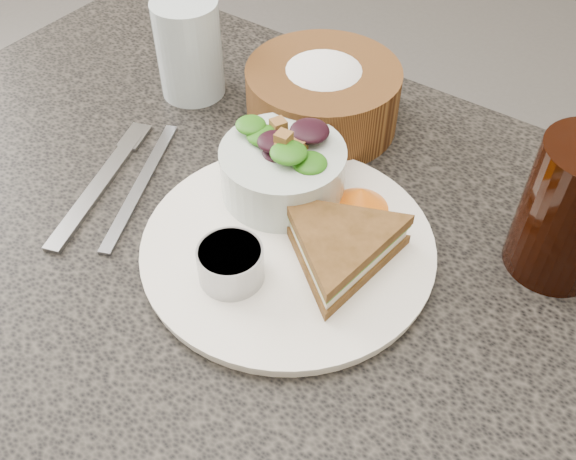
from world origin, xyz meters
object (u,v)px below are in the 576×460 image
(dining_table, at_px, (261,425))
(water_glass, at_px, (189,49))
(dressing_ramekin, at_px, (231,264))
(cola_glass, at_px, (574,206))
(salad_bowl, at_px, (283,163))
(dinner_plate, at_px, (288,247))
(bread_basket, at_px, (323,88))
(sandwich, at_px, (340,247))

(dining_table, height_order, water_glass, water_glass)
(dressing_ramekin, distance_m, water_glass, 0.32)
(cola_glass, bearing_deg, water_glass, 177.68)
(dining_table, xyz_separation_m, dressing_ramekin, (0.02, -0.05, 0.40))
(salad_bowl, relative_size, water_glass, 1.07)
(dining_table, xyz_separation_m, dinner_plate, (0.03, 0.02, 0.38))
(dining_table, height_order, dinner_plate, dinner_plate)
(salad_bowl, bearing_deg, dinner_plate, -50.76)
(dressing_ramekin, height_order, water_glass, water_glass)
(dinner_plate, relative_size, bread_basket, 1.58)
(sandwich, bearing_deg, bread_basket, 164.48)
(dinner_plate, bearing_deg, bread_basket, 114.17)
(cola_glass, bearing_deg, salad_bowl, -163.54)
(sandwich, relative_size, bread_basket, 0.82)
(dinner_plate, bearing_deg, dressing_ramekin, -105.42)
(sandwich, height_order, dressing_ramekin, sandwich)
(dining_table, distance_m, dinner_plate, 0.38)
(bread_basket, bearing_deg, dressing_ramekin, -75.10)
(dinner_plate, distance_m, bread_basket, 0.21)
(cola_glass, bearing_deg, dinner_plate, -147.81)
(dinner_plate, relative_size, salad_bowl, 2.20)
(sandwich, xyz_separation_m, bread_basket, (-0.14, 0.18, 0.02))
(sandwich, relative_size, salad_bowl, 1.14)
(dressing_ramekin, xyz_separation_m, cola_glass, (0.23, 0.20, 0.05))
(bread_basket, bearing_deg, sandwich, -52.88)
(salad_bowl, xyz_separation_m, cola_glass, (0.26, 0.08, 0.03))
(dining_table, height_order, salad_bowl, salad_bowl)
(salad_bowl, xyz_separation_m, bread_basket, (-0.04, 0.13, 0.00))
(dining_table, bearing_deg, dressing_ramekin, -70.08)
(dressing_ramekin, height_order, bread_basket, bread_basket)
(dinner_plate, height_order, salad_bowl, salad_bowl)
(dressing_ramekin, height_order, cola_glass, cola_glass)
(dining_table, xyz_separation_m, cola_glass, (0.25, 0.15, 0.45))
(sandwich, xyz_separation_m, dressing_ramekin, (-0.07, -0.07, -0.00))
(dining_table, xyz_separation_m, salad_bowl, (-0.01, 0.08, 0.42))
(dressing_ramekin, bearing_deg, sandwich, 46.46)
(salad_bowl, relative_size, dressing_ramekin, 2.11)
(water_glass, bearing_deg, salad_bowl, -24.85)
(salad_bowl, bearing_deg, bread_basket, 106.16)
(dinner_plate, distance_m, dressing_ramekin, 0.07)
(dinner_plate, relative_size, dressing_ramekin, 4.65)
(dinner_plate, xyz_separation_m, dressing_ramekin, (-0.02, -0.06, 0.02))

